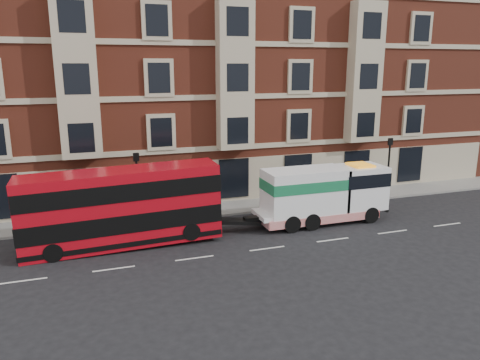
# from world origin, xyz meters

# --- Properties ---
(ground) EXTENTS (120.00, 120.00, 0.00)m
(ground) POSITION_xyz_m (0.00, 0.00, 0.00)
(ground) COLOR black
(ground) RESTS_ON ground
(sidewalk) EXTENTS (90.00, 3.00, 0.15)m
(sidewalk) POSITION_xyz_m (0.00, 7.50, 0.07)
(sidewalk) COLOR slate
(sidewalk) RESTS_ON ground
(victorian_terrace) EXTENTS (45.00, 12.00, 20.40)m
(victorian_terrace) POSITION_xyz_m (0.50, 15.00, 10.07)
(victorian_terrace) COLOR brown
(victorian_terrace) RESTS_ON ground
(lamp_post_west) EXTENTS (0.35, 0.15, 4.35)m
(lamp_post_west) POSITION_xyz_m (-6.00, 6.20, 2.68)
(lamp_post_west) COLOR black
(lamp_post_west) RESTS_ON sidewalk
(lamp_post_east) EXTENTS (0.35, 0.15, 4.35)m
(lamp_post_east) POSITION_xyz_m (12.00, 6.20, 2.68)
(lamp_post_east) COLOR black
(lamp_post_east) RESTS_ON sidewalk
(double_decker_bus) EXTENTS (10.46, 2.40, 4.23)m
(double_decker_bus) POSITION_xyz_m (-7.25, 2.93, 2.24)
(double_decker_bus) COLOR #B60A16
(double_decker_bus) RESTS_ON ground
(tow_truck) EXTENTS (8.37, 2.47, 3.49)m
(tow_truck) POSITION_xyz_m (4.80, 2.93, 1.85)
(tow_truck) COLOR white
(tow_truck) RESTS_ON ground
(pedestrian) EXTENTS (0.64, 0.49, 1.57)m
(pedestrian) POSITION_xyz_m (-9.55, 7.71, 0.93)
(pedestrian) COLOR #1C1933
(pedestrian) RESTS_ON sidewalk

